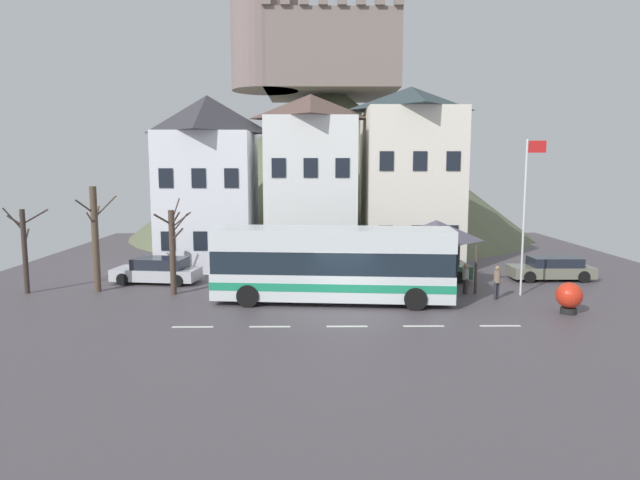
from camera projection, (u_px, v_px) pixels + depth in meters
name	position (u px, v px, depth m)	size (l,w,h in m)	color
ground_plane	(344.00, 315.00, 23.51)	(40.00, 60.00, 0.07)	#4E474D
townhouse_00	(209.00, 182.00, 34.73)	(5.55, 6.25, 10.55)	white
townhouse_01	(311.00, 181.00, 34.71)	(5.42, 6.05, 10.61)	white
townhouse_02	(410.00, 177.00, 35.07)	(5.70, 6.69, 11.12)	silver
hilltop_castle	(329.00, 153.00, 52.29)	(36.60, 36.60, 23.22)	#5B6347
transit_bus	(332.00, 265.00, 25.47)	(11.04, 3.49, 3.43)	silver
bus_shelter	(436.00, 231.00, 28.72)	(3.60, 3.60, 3.48)	#473D33
parked_car_00	(552.00, 269.00, 30.77)	(4.44, 1.86, 1.26)	slate
parked_car_01	(425.00, 269.00, 30.53)	(4.72, 2.21, 1.35)	#2F563C
parked_car_02	(158.00, 271.00, 29.97)	(4.74, 2.43, 1.36)	silver
pedestrian_00	(497.00, 280.00, 26.16)	(0.32, 0.32, 1.59)	#2D2D38
pedestrian_01	(435.00, 276.00, 27.35)	(0.32, 0.35, 1.62)	#38332D
pedestrian_02	(465.00, 277.00, 27.28)	(0.31, 0.35, 1.51)	#38332D
public_bench	(443.00, 269.00, 31.53)	(1.76, 0.48, 0.87)	#33473D
flagpole	(526.00, 207.00, 26.55)	(0.95, 0.10, 7.47)	silver
harbour_buoy	(569.00, 296.00, 23.55)	(1.09, 1.09, 1.34)	black
bare_tree_00	(173.00, 249.00, 26.98)	(1.65, 2.20, 4.65)	#47382D
bare_tree_01	(95.00, 238.00, 27.61)	(1.62, 2.03, 5.24)	brown
bare_tree_02	(25.00, 248.00, 27.28)	(1.97, 1.52, 4.25)	#382D28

